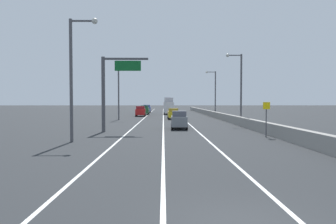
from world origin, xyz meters
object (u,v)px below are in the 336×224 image
(speed_advisory_sign, at_px, (266,117))
(car_blue_3, at_px, (147,109))
(lamp_post_right_third, at_px, (214,90))
(lamp_post_left_near, at_px, (75,71))
(car_green_1, at_px, (145,110))
(box_truck, at_px, (169,107))
(lamp_post_left_mid, at_px, (120,87))
(overhead_sign_gantry, at_px, (111,85))
(car_yellow_0, at_px, (173,114))
(car_white_4, at_px, (168,108))
(car_gray_5, at_px, (179,120))
(car_red_2, at_px, (141,111))
(lamp_post_right_second, at_px, (239,84))

(speed_advisory_sign, height_order, car_blue_3, speed_advisory_sign)
(speed_advisory_sign, relative_size, lamp_post_right_third, 0.32)
(lamp_post_left_near, xyz_separation_m, car_green_1, (2.43, 46.98, -4.31))
(speed_advisory_sign, height_order, box_truck, box_truck)
(speed_advisory_sign, bearing_deg, box_truck, 98.95)
(lamp_post_left_mid, bearing_deg, box_truck, 69.97)
(overhead_sign_gantry, distance_m, car_yellow_0, 23.45)
(speed_advisory_sign, relative_size, lamp_post_left_mid, 0.32)
(car_white_4, relative_size, car_gray_5, 1.07)
(car_green_1, bearing_deg, car_red_2, -93.43)
(lamp_post_right_third, xyz_separation_m, car_white_4, (-8.99, 30.78, -4.41))
(car_gray_5, bearing_deg, lamp_post_right_third, 73.31)
(lamp_post_left_mid, relative_size, car_white_4, 2.06)
(speed_advisory_sign, bearing_deg, lamp_post_right_second, 85.51)
(car_blue_3, bearing_deg, lamp_post_right_second, -70.77)
(car_blue_3, bearing_deg, car_red_2, -90.90)
(overhead_sign_gantry, height_order, car_yellow_0, overhead_sign_gantry)
(car_green_1, xyz_separation_m, car_white_4, (5.62, 23.50, -0.10))
(car_gray_5, bearing_deg, speed_advisory_sign, -48.75)
(car_green_1, height_order, car_white_4, car_green_1)
(speed_advisory_sign, bearing_deg, car_red_2, 110.18)
(box_truck, bearing_deg, car_blue_3, 127.76)
(car_red_2, bearing_deg, speed_advisory_sign, -69.82)
(car_blue_3, bearing_deg, speed_advisory_sign, -76.51)
(box_truck, bearing_deg, lamp_post_right_third, -49.72)
(overhead_sign_gantry, xyz_separation_m, lamp_post_left_mid, (-1.82, 19.80, 0.65))
(lamp_post_right_third, distance_m, car_red_2, 15.66)
(car_yellow_0, relative_size, car_white_4, 1.04)
(box_truck, bearing_deg, car_gray_5, -89.35)
(speed_advisory_sign, relative_size, car_red_2, 0.68)
(car_white_4, bearing_deg, car_green_1, -103.44)
(lamp_post_right_second, bearing_deg, lamp_post_left_mid, 148.09)
(lamp_post_right_second, bearing_deg, car_white_4, 98.99)
(car_red_2, bearing_deg, car_white_4, 78.93)
(lamp_post_right_third, bearing_deg, car_blue_3, 129.28)
(car_blue_3, height_order, box_truck, box_truck)
(overhead_sign_gantry, distance_m, speed_advisory_sign, 15.13)
(lamp_post_right_second, relative_size, car_red_2, 2.11)
(lamp_post_right_second, distance_m, car_red_2, 27.26)
(car_white_4, xyz_separation_m, car_gray_5, (0.35, -59.57, 0.03))
(car_red_2, bearing_deg, lamp_post_right_third, 0.80)
(lamp_post_left_mid, bearing_deg, lamp_post_left_near, -89.07)
(car_white_4, height_order, box_truck, box_truck)
(car_green_1, distance_m, car_red_2, 7.50)
(car_blue_3, height_order, car_white_4, car_blue_3)
(car_yellow_0, height_order, box_truck, box_truck)
(car_white_4, bearing_deg, box_truck, -90.29)
(car_gray_5, relative_size, box_truck, 0.55)
(car_green_1, xyz_separation_m, car_blue_3, (-0.16, 10.78, -0.01))
(car_green_1, xyz_separation_m, car_gray_5, (5.97, -36.07, -0.07))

